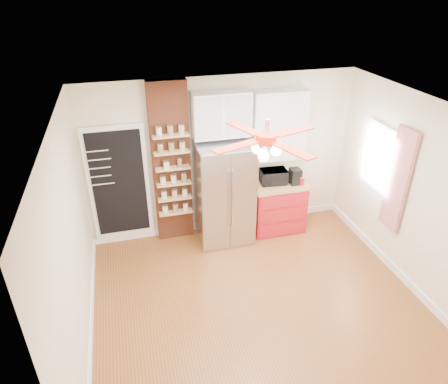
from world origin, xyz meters
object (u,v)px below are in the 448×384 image
object	(u,v)px
ceiling_fan	(266,139)
canister_left	(301,181)
pantry_jar_oats	(166,165)
toaster_oven	(274,176)
coffee_maker	(295,176)
fridge	(224,193)
red_cabinet	(277,206)

from	to	relation	value
ceiling_fan	canister_left	size ratio (longest dim) A/B	10.20
ceiling_fan	canister_left	world-z (taller)	ceiling_fan
ceiling_fan	pantry_jar_oats	world-z (taller)	ceiling_fan
toaster_oven	canister_left	world-z (taller)	toaster_oven
pantry_jar_oats	coffee_maker	bearing A→B (deg)	-4.04
fridge	red_cabinet	bearing A→B (deg)	2.95
canister_left	ceiling_fan	bearing A→B (deg)	-129.57
fridge	pantry_jar_oats	bearing A→B (deg)	172.40
red_cabinet	toaster_oven	world-z (taller)	toaster_oven
red_cabinet	ceiling_fan	distance (m)	2.75
toaster_oven	red_cabinet	bearing A→B (deg)	-22.58
fridge	canister_left	bearing A→B (deg)	-3.83
fridge	red_cabinet	xyz separation A→B (m)	(0.97, 0.05, -0.42)
ceiling_fan	red_cabinet	bearing A→B (deg)	61.29
red_cabinet	pantry_jar_oats	distance (m)	2.11
red_cabinet	pantry_jar_oats	bearing A→B (deg)	177.85
fridge	canister_left	distance (m)	1.33
canister_left	toaster_oven	bearing A→B (deg)	157.68
toaster_oven	canister_left	size ratio (longest dim) A/B	3.20
ceiling_fan	coffee_maker	xyz separation A→B (m)	(1.18, 1.60, -1.39)
red_cabinet	ceiling_fan	world-z (taller)	ceiling_fan
red_cabinet	coffee_maker	size ratio (longest dim) A/B	3.43
fridge	canister_left	world-z (taller)	fridge
toaster_oven	ceiling_fan	bearing A→B (deg)	-112.30
toaster_oven	canister_left	distance (m)	0.47
red_cabinet	canister_left	size ratio (longest dim) A/B	6.85
coffee_maker	fridge	bearing A→B (deg)	178.52
coffee_maker	pantry_jar_oats	world-z (taller)	pantry_jar_oats
toaster_oven	pantry_jar_oats	bearing A→B (deg)	-177.26
ceiling_fan	pantry_jar_oats	size ratio (longest dim) A/B	11.71
fridge	toaster_oven	size ratio (longest dim) A/B	3.98
fridge	red_cabinet	world-z (taller)	fridge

